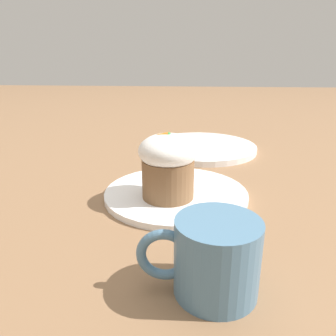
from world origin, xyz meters
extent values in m
plane|color=#846042|center=(0.00, 0.00, 0.00)|extent=(4.00, 4.00, 0.00)
cylinder|color=white|center=(0.00, 0.00, 0.01)|extent=(0.24, 0.24, 0.01)
cylinder|color=brown|center=(0.01, 0.02, 0.04)|extent=(0.08, 0.08, 0.06)
ellipsoid|color=white|center=(0.01, 0.02, 0.09)|extent=(0.09, 0.09, 0.05)
cone|color=orange|center=(0.02, 0.02, 0.11)|extent=(0.02, 0.01, 0.01)
sphere|color=green|center=(0.01, 0.02, 0.11)|extent=(0.01, 0.01, 0.01)
cube|color=silver|center=(-0.03, -0.07, 0.01)|extent=(0.05, 0.07, 0.00)
ellipsoid|color=silver|center=(0.00, -0.03, 0.01)|extent=(0.05, 0.05, 0.01)
cylinder|color=teal|center=(-0.05, 0.23, 0.04)|extent=(0.09, 0.09, 0.08)
torus|color=teal|center=(0.00, 0.23, 0.04)|extent=(0.06, 0.01, 0.06)
cylinder|color=white|center=(-0.05, -0.29, 0.01)|extent=(0.27, 0.27, 0.01)
camera|label=1|loc=(-0.02, 0.51, 0.23)|focal=35.00mm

